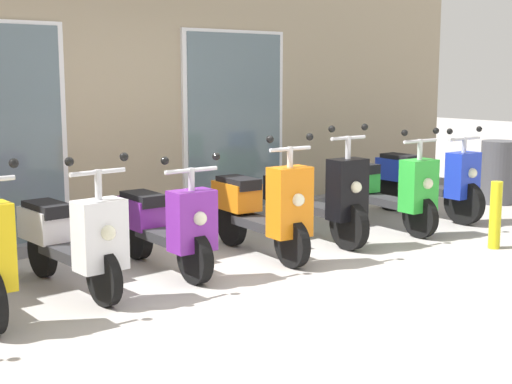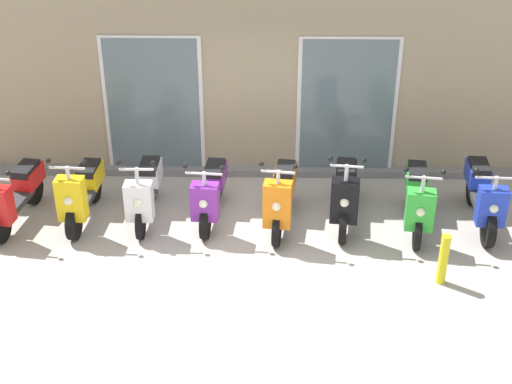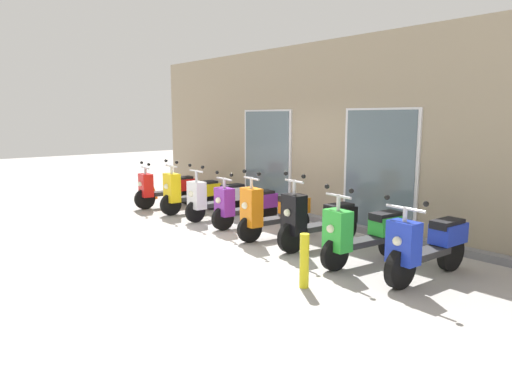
{
  "view_description": "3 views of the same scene",
  "coord_description": "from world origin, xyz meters",
  "px_view_note": "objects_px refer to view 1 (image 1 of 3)",
  "views": [
    {
      "loc": [
        -4.3,
        -4.65,
        1.83
      ],
      "look_at": [
        0.18,
        0.42,
        0.71
      ],
      "focal_mm": 52.19,
      "sensor_mm": 36.0,
      "label": 1
    },
    {
      "loc": [
        0.29,
        -8.31,
        5.57
      ],
      "look_at": [
        0.12,
        0.71,
        0.53
      ],
      "focal_mm": 51.24,
      "sensor_mm": 36.0,
      "label": 2
    },
    {
      "loc": [
        6.38,
        -4.78,
        2.15
      ],
      "look_at": [
        0.19,
        0.53,
        0.82
      ],
      "focal_mm": 32.56,
      "sensor_mm": 36.0,
      "label": 3
    }
  ],
  "objects_px": {
    "scooter_black": "(316,197)",
    "trash_bin": "(498,172)",
    "scooter_orange": "(262,207)",
    "scooter_white": "(71,236)",
    "scooter_blue": "(427,180)",
    "scooter_purple": "(164,224)",
    "scooter_green": "(385,189)",
    "curb_bollard": "(495,215)"
  },
  "relations": [
    {
      "from": "scooter_green",
      "to": "trash_bin",
      "type": "height_order",
      "value": "scooter_green"
    },
    {
      "from": "scooter_green",
      "to": "curb_bollard",
      "type": "bearing_deg",
      "value": -85.75
    },
    {
      "from": "scooter_purple",
      "to": "trash_bin",
      "type": "bearing_deg",
      "value": -1.46
    },
    {
      "from": "scooter_white",
      "to": "scooter_green",
      "type": "bearing_deg",
      "value": -2.42
    },
    {
      "from": "trash_bin",
      "to": "scooter_orange",
      "type": "bearing_deg",
      "value": -179.17
    },
    {
      "from": "scooter_white",
      "to": "trash_bin",
      "type": "height_order",
      "value": "scooter_white"
    },
    {
      "from": "trash_bin",
      "to": "curb_bollard",
      "type": "bearing_deg",
      "value": -149.64
    },
    {
      "from": "scooter_purple",
      "to": "scooter_black",
      "type": "distance_m",
      "value": 1.93
    },
    {
      "from": "scooter_orange",
      "to": "scooter_white",
      "type": "bearing_deg",
      "value": 174.52
    },
    {
      "from": "scooter_black",
      "to": "curb_bollard",
      "type": "distance_m",
      "value": 1.87
    },
    {
      "from": "scooter_blue",
      "to": "curb_bollard",
      "type": "height_order",
      "value": "scooter_blue"
    },
    {
      "from": "scooter_purple",
      "to": "scooter_blue",
      "type": "xyz_separation_m",
      "value": [
        3.89,
        -0.08,
        0.03
      ]
    },
    {
      "from": "scooter_blue",
      "to": "trash_bin",
      "type": "relative_size",
      "value": 1.94
    },
    {
      "from": "scooter_orange",
      "to": "scooter_black",
      "type": "xyz_separation_m",
      "value": [
        0.91,
        0.16,
        -0.03
      ]
    },
    {
      "from": "scooter_purple",
      "to": "trash_bin",
      "type": "relative_size",
      "value": 1.75
    },
    {
      "from": "scooter_purple",
      "to": "scooter_blue",
      "type": "distance_m",
      "value": 3.89
    },
    {
      "from": "scooter_purple",
      "to": "scooter_orange",
      "type": "relative_size",
      "value": 1.0
    },
    {
      "from": "scooter_white",
      "to": "scooter_black",
      "type": "distance_m",
      "value": 2.88
    },
    {
      "from": "scooter_orange",
      "to": "curb_bollard",
      "type": "height_order",
      "value": "scooter_orange"
    },
    {
      "from": "scooter_blue",
      "to": "scooter_green",
      "type": "bearing_deg",
      "value": -174.06
    },
    {
      "from": "scooter_white",
      "to": "scooter_orange",
      "type": "relative_size",
      "value": 1.02
    },
    {
      "from": "scooter_purple",
      "to": "scooter_green",
      "type": "bearing_deg",
      "value": -3.46
    },
    {
      "from": "scooter_white",
      "to": "scooter_purple",
      "type": "bearing_deg",
      "value": 0.85
    },
    {
      "from": "scooter_purple",
      "to": "curb_bollard",
      "type": "xyz_separation_m",
      "value": [
        3.05,
        -1.54,
        -0.09
      ]
    },
    {
      "from": "scooter_orange",
      "to": "trash_bin",
      "type": "relative_size",
      "value": 1.75
    },
    {
      "from": "scooter_orange",
      "to": "scooter_blue",
      "type": "xyz_separation_m",
      "value": [
        2.87,
        0.12,
        -0.03
      ]
    },
    {
      "from": "curb_bollard",
      "to": "scooter_blue",
      "type": "bearing_deg",
      "value": 59.86
    },
    {
      "from": "scooter_purple",
      "to": "scooter_orange",
      "type": "xyz_separation_m",
      "value": [
        1.02,
        -0.2,
        0.06
      ]
    },
    {
      "from": "scooter_orange",
      "to": "scooter_black",
      "type": "height_order",
      "value": "scooter_black"
    },
    {
      "from": "scooter_white",
      "to": "scooter_black",
      "type": "height_order",
      "value": "scooter_black"
    },
    {
      "from": "scooter_white",
      "to": "scooter_blue",
      "type": "relative_size",
      "value": 0.92
    },
    {
      "from": "scooter_green",
      "to": "scooter_blue",
      "type": "xyz_separation_m",
      "value": [
        0.95,
        0.1,
        -0.01
      ]
    },
    {
      "from": "scooter_white",
      "to": "scooter_green",
      "type": "xyz_separation_m",
      "value": [
        3.89,
        -0.16,
        0.01
      ]
    },
    {
      "from": "scooter_white",
      "to": "scooter_orange",
      "type": "height_order",
      "value": "scooter_orange"
    },
    {
      "from": "scooter_purple",
      "to": "scooter_black",
      "type": "xyz_separation_m",
      "value": [
        1.93,
        -0.04,
        0.03
      ]
    },
    {
      "from": "scooter_green",
      "to": "scooter_blue",
      "type": "distance_m",
      "value": 0.95
    },
    {
      "from": "scooter_black",
      "to": "trash_bin",
      "type": "xyz_separation_m",
      "value": [
        3.5,
        -0.09,
        -0.04
      ]
    },
    {
      "from": "trash_bin",
      "to": "scooter_blue",
      "type": "bearing_deg",
      "value": 177.82
    },
    {
      "from": "scooter_orange",
      "to": "scooter_black",
      "type": "distance_m",
      "value": 0.93
    },
    {
      "from": "scooter_green",
      "to": "scooter_blue",
      "type": "bearing_deg",
      "value": 5.94
    },
    {
      "from": "scooter_purple",
      "to": "scooter_black",
      "type": "relative_size",
      "value": 0.91
    },
    {
      "from": "scooter_white",
      "to": "scooter_green",
      "type": "distance_m",
      "value": 3.89
    }
  ]
}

